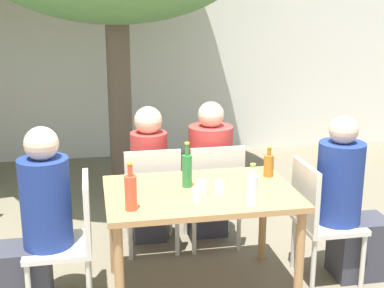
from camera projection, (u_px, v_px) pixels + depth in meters
The scene contains 17 objects.
cafe_building_wall at pixel (144, 50), 6.91m from camera, with size 10.00×0.08×2.80m.
dining_table_front at pixel (200, 203), 3.69m from camera, with size 1.30×0.88×0.77m.
patio_chair_0 at pixel (71, 235), 3.57m from camera, with size 0.44×0.44×0.91m.
patio_chair_1 at pixel (318, 215), 3.90m from camera, with size 0.44×0.44×0.91m.
patio_chair_2 at pixel (152, 194), 4.33m from camera, with size 0.44×0.44×0.91m.
patio_chair_3 at pixel (214, 189), 4.42m from camera, with size 0.44×0.44×0.91m.
person_seated_0 at pixel (35, 230), 3.52m from camera, with size 0.56×0.33×1.27m.
person_seated_1 at pixel (348, 207), 3.93m from camera, with size 0.57×0.33×1.25m.
person_seated_2 at pixel (148, 181), 4.54m from camera, with size 0.30×0.55×1.21m.
person_seated_3 at pixel (208, 176), 4.63m from camera, with size 0.37×0.59×1.23m.
water_bottle_0 at pixel (252, 189), 3.39m from camera, with size 0.07×0.07×0.28m.
soda_bottle_1 at pixel (131, 192), 3.30m from camera, with size 0.08×0.08×0.31m.
green_bottle_2 at pixel (187, 170), 3.71m from camera, with size 0.07×0.07×0.32m.
amber_bottle_3 at pixel (269, 165), 3.94m from camera, with size 0.07×0.07×0.23m.
drinking_glass_0 at pixel (219, 187), 3.61m from camera, with size 0.07×0.07×0.08m.
drinking_glass_1 at pixel (202, 188), 3.56m from camera, with size 0.07×0.07×0.11m.
drinking_glass_2 at pixel (197, 194), 3.47m from camera, with size 0.07×0.07×0.09m.
Camera 1 is at (-0.71, -3.38, 2.04)m, focal length 50.00 mm.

